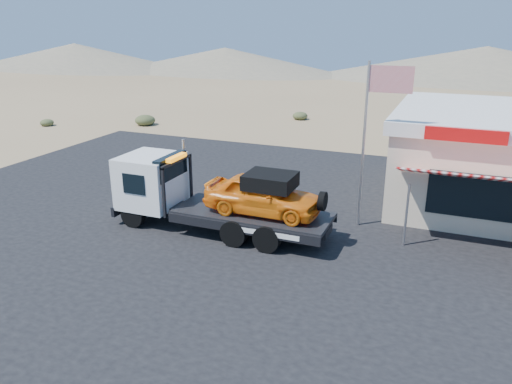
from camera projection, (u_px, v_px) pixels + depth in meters
ground at (189, 253)px, 16.51m from camera, size 120.00×120.00×0.00m
asphalt_lot at (277, 229)px, 18.41m from camera, size 32.00×24.00×0.02m
tow_truck at (215, 193)px, 17.86m from camera, size 7.92×2.35×2.65m
flagpole at (371, 127)px, 17.44m from camera, size 1.55×0.10×6.00m
desert_scrub at (84, 141)px, 30.38m from camera, size 26.77×32.93×0.79m
distant_hills at (327, 62)px, 67.60m from camera, size 126.00×48.00×4.20m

